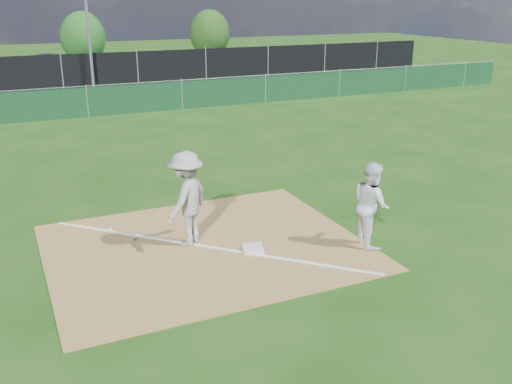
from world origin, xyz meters
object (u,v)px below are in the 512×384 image
first_base (253,249)px  tree_right (210,33)px  car_mid (55,67)px  light_pole (86,10)px  tree_mid (83,38)px  car_right (165,62)px  runner (371,204)px  play_at_first (187,199)px

first_base → tree_right: (11.69, 33.94, 1.84)m
car_mid → light_pole: bearing=-156.8°
tree_right → first_base: bearing=-109.0°
tree_mid → tree_right: (9.66, 0.62, 0.00)m
light_pole → car_right: size_ratio=1.92×
first_base → runner: bearing=-16.1°
light_pole → tree_right: 16.16m
light_pole → first_base: 22.62m
first_base → light_pole: bearing=88.1°
car_mid → first_base: bearing=-173.3°
car_mid → car_right: car_mid is taller
light_pole → car_mid: (-1.43, 4.39, -3.28)m
car_mid → car_right: (6.91, 0.91, -0.10)m
light_pole → tree_mid: bearing=83.3°
runner → car_right: (3.96, 28.21, -0.24)m
runner → car_mid: runner is taller
light_pole → car_mid: size_ratio=1.86×
first_base → car_mid: 26.67m
first_base → runner: size_ratio=0.23×
first_base → play_at_first: 1.61m
play_at_first → tree_mid: 32.62m
runner → car_mid: size_ratio=0.40×
light_pole → first_base: light_pole is taller
runner → tree_mid: tree_mid is taller
tree_right → tree_mid: bearing=-176.3°
car_right → tree_mid: size_ratio=1.13×
light_pole → runner: bearing=-86.2°
car_right → tree_right: bearing=-22.7°
tree_mid → tree_right: size_ratio=1.00×
car_mid → tree_right: 14.43m
light_pole → first_base: bearing=-91.9°
tree_mid → first_base: bearing=-93.5°
play_at_first → runner: (3.27, -1.51, -0.11)m
light_pole → runner: 23.17m
runner → tree_mid: bearing=12.0°
runner → tree_right: bearing=-3.6°
car_right → runner: bearing=-170.0°
car_mid → tree_mid: (2.73, 6.67, 1.18)m
car_mid → tree_right: (12.40, 7.29, 1.18)m
light_pole → tree_right: bearing=46.8°
runner → light_pole: bearing=15.4°
play_at_first → runner: play_at_first is taller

